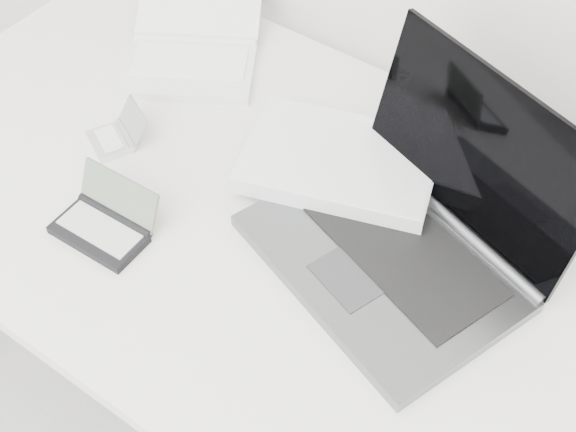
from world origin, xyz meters
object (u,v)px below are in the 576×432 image
Objects in this scene: desk at (318,252)px; laptop_large at (382,204)px; netbook_open_white at (192,51)px; palmtop_charcoal at (105,224)px.

laptop_large is at bearing 50.03° from desk.
desk is 0.13m from laptop_large.
laptop_large is 0.52m from netbook_open_white.
netbook_open_white reaches higher than desk.
palmtop_charcoal reaches higher than desk.
desk is 4.14× the size of netbook_open_white.
laptop_large reaches higher than palmtop_charcoal.
laptop_large reaches higher than netbook_open_white.
laptop_large reaches higher than desk.
laptop_large is 3.89× the size of palmtop_charcoal.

